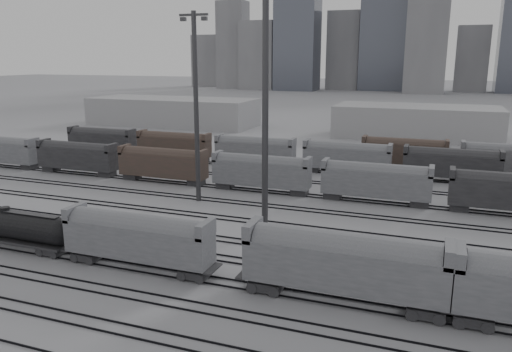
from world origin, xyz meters
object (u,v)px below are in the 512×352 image
(hopper_car_a, at_px, (138,236))
(hopper_car_b, at_px, (344,261))
(light_mast_c, at_px, (265,106))
(tank_car_b, at_px, (7,225))

(hopper_car_a, xyz_separation_m, hopper_car_b, (19.59, 0.00, 0.34))
(hopper_car_a, distance_m, light_mast_c, 19.55)
(tank_car_b, bearing_deg, hopper_car_a, 0.00)
(tank_car_b, xyz_separation_m, hopper_car_b, (35.93, 0.00, 1.20))
(hopper_car_a, relative_size, light_mast_c, 0.54)
(hopper_car_a, bearing_deg, hopper_car_b, 0.00)
(tank_car_b, height_order, hopper_car_a, hopper_car_a)
(hopper_car_b, relative_size, light_mast_c, 0.60)
(tank_car_b, relative_size, hopper_car_a, 1.14)
(hopper_car_a, bearing_deg, light_mast_c, 60.06)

